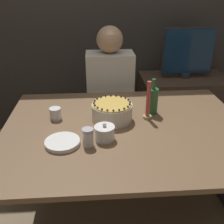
% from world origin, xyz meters
% --- Properties ---
extents(ground_plane, '(12.00, 12.00, 0.00)m').
position_xyz_m(ground_plane, '(0.00, 0.00, 0.00)').
color(ground_plane, '#8C7556').
extents(wall_behind, '(8.00, 0.05, 2.60)m').
position_xyz_m(wall_behind, '(0.00, 1.40, 1.30)').
color(wall_behind, '#38332D').
rests_on(wall_behind, ground_plane).
extents(dining_table, '(1.51, 1.13, 0.76)m').
position_xyz_m(dining_table, '(0.00, 0.00, 0.66)').
color(dining_table, brown).
rests_on(dining_table, ground_plane).
extents(cake, '(0.26, 0.26, 0.13)m').
position_xyz_m(cake, '(-0.08, 0.10, 0.82)').
color(cake, '#EFE5CC').
rests_on(cake, dining_table).
extents(sugar_bowl, '(0.12, 0.12, 0.11)m').
position_xyz_m(sugar_bowl, '(-0.14, -0.13, 0.80)').
color(sugar_bowl, white).
rests_on(sugar_bowl, dining_table).
extents(sugar_shaker, '(0.06, 0.06, 0.10)m').
position_xyz_m(sugar_shaker, '(-0.23, -0.19, 0.81)').
color(sugar_shaker, white).
rests_on(sugar_shaker, dining_table).
extents(plate_stack, '(0.19, 0.19, 0.02)m').
position_xyz_m(plate_stack, '(-0.37, -0.17, 0.77)').
color(plate_stack, white).
rests_on(plate_stack, dining_table).
extents(candle, '(0.06, 0.06, 0.25)m').
position_xyz_m(candle, '(0.15, 0.10, 0.86)').
color(candle, tan).
rests_on(candle, dining_table).
extents(bottle, '(0.07, 0.07, 0.24)m').
position_xyz_m(bottle, '(0.20, 0.18, 0.85)').
color(bottle, '#2D6638').
rests_on(bottle, dining_table).
extents(cup, '(0.07, 0.07, 0.08)m').
position_xyz_m(cup, '(-0.44, 0.14, 0.80)').
color(cup, white).
rests_on(cup, dining_table).
extents(person_man_blue_shirt, '(0.40, 0.34, 1.25)m').
position_xyz_m(person_man_blue_shirt, '(-0.05, 0.76, 0.55)').
color(person_man_blue_shirt, '#473D33').
rests_on(person_man_blue_shirt, ground_plane).
extents(side_cabinet, '(0.88, 0.51, 0.68)m').
position_xyz_m(side_cabinet, '(0.74, 1.10, 0.34)').
color(side_cabinet, '#4C3828').
rests_on(side_cabinet, ground_plane).
extents(tv_monitor, '(0.51, 0.10, 0.49)m').
position_xyz_m(tv_monitor, '(0.74, 1.10, 0.94)').
color(tv_monitor, '#2D2D33').
rests_on(tv_monitor, side_cabinet).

